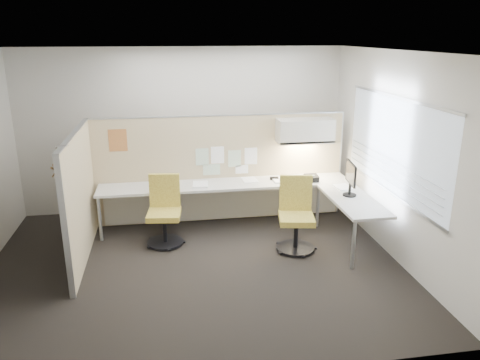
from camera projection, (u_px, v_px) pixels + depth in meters
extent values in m
cube|color=black|center=(196.00, 265.00, 6.35)|extent=(5.50, 4.50, 0.01)
cube|color=white|center=(189.00, 51.00, 5.51)|extent=(5.50, 4.50, 0.01)
cube|color=beige|center=(184.00, 131.00, 8.05)|extent=(5.50, 0.02, 2.80)
cube|color=beige|center=(211.00, 239.00, 3.81)|extent=(5.50, 0.02, 2.80)
cube|color=beige|center=(395.00, 157.00, 6.36)|extent=(0.02, 4.50, 2.80)
cube|color=#939DAA|center=(394.00, 146.00, 6.31)|extent=(0.01, 2.80, 1.30)
cube|color=tan|center=(220.00, 169.00, 7.68)|extent=(4.10, 0.06, 1.75)
cube|color=tan|center=(80.00, 198.00, 6.33)|extent=(0.06, 2.20, 1.75)
cube|color=beige|center=(226.00, 184.00, 7.43)|extent=(4.00, 0.60, 0.04)
cube|color=beige|center=(353.00, 200.00, 6.72)|extent=(0.60, 1.47, 0.04)
cube|color=beige|center=(224.00, 200.00, 7.79)|extent=(3.90, 0.02, 0.64)
cylinder|color=#A5A8AA|center=(100.00, 219.00, 7.00)|extent=(0.05, 0.05, 0.69)
cylinder|color=#A5A8AA|center=(353.00, 245.00, 6.14)|extent=(0.05, 0.05, 0.69)
cylinder|color=#A5A8AA|center=(318.00, 206.00, 7.53)|extent=(0.05, 0.05, 0.69)
cube|color=beige|center=(305.00, 131.00, 7.50)|extent=(0.90, 0.36, 0.38)
cube|color=#FFEABF|center=(304.00, 143.00, 7.56)|extent=(0.60, 0.06, 0.02)
cube|color=#8CBF8C|center=(202.00, 157.00, 7.53)|extent=(0.21, 0.00, 0.28)
cube|color=white|center=(217.00, 155.00, 7.57)|extent=(0.21, 0.00, 0.28)
cube|color=#8CBF8C|center=(235.00, 159.00, 7.63)|extent=(0.21, 0.00, 0.28)
cube|color=white|center=(251.00, 156.00, 7.66)|extent=(0.21, 0.00, 0.28)
cube|color=#8CBF8C|center=(212.00, 170.00, 7.62)|extent=(0.28, 0.00, 0.18)
cube|color=white|center=(242.00, 169.00, 7.71)|extent=(0.21, 0.00, 0.14)
cube|color=orange|center=(118.00, 140.00, 7.23)|extent=(0.28, 0.00, 0.35)
cylinder|color=black|center=(165.00, 242.00, 6.96)|extent=(0.53, 0.53, 0.03)
cylinder|color=black|center=(165.00, 229.00, 6.90)|extent=(0.06, 0.06, 0.41)
cube|color=#EEE158|center=(164.00, 215.00, 6.83)|extent=(0.52, 0.52, 0.08)
cube|color=#EEE158|center=(165.00, 190.00, 6.96)|extent=(0.46, 0.11, 0.51)
cylinder|color=black|center=(295.00, 248.00, 6.78)|extent=(0.55, 0.55, 0.03)
cylinder|color=black|center=(296.00, 234.00, 6.71)|extent=(0.06, 0.06, 0.42)
cube|color=#EEE158|center=(296.00, 219.00, 6.64)|extent=(0.57, 0.57, 0.08)
cube|color=#EEE158|center=(296.00, 193.00, 6.77)|extent=(0.47, 0.15, 0.53)
cylinder|color=black|center=(349.00, 195.00, 6.84)|extent=(0.20, 0.20, 0.02)
cylinder|color=black|center=(350.00, 189.00, 6.82)|extent=(0.04, 0.04, 0.18)
cube|color=black|center=(351.00, 173.00, 6.74)|extent=(0.09, 0.47, 0.32)
cube|color=black|center=(351.00, 173.00, 6.74)|extent=(0.06, 0.43, 0.28)
cube|color=black|center=(312.00, 178.00, 7.50)|extent=(0.20, 0.19, 0.12)
cylinder|color=black|center=(306.00, 176.00, 7.50)|extent=(0.04, 0.17, 0.04)
cube|color=black|center=(274.00, 178.00, 7.58)|extent=(0.15, 0.07, 0.05)
cube|color=black|center=(283.00, 178.00, 7.56)|extent=(0.12, 0.10, 0.06)
cube|color=silver|center=(62.00, 146.00, 5.35)|extent=(0.14, 0.02, 0.02)
cylinder|color=silver|center=(56.00, 153.00, 5.36)|extent=(0.02, 0.02, 0.14)
cube|color=#AD7F4C|center=(58.00, 164.00, 5.40)|extent=(0.02, 0.43, 0.12)
cube|color=#AD7F4C|center=(56.00, 167.00, 5.44)|extent=(0.02, 0.43, 0.12)
cube|color=gray|center=(62.00, 215.00, 5.54)|extent=(0.01, 0.07, 1.07)
cube|color=white|center=(170.00, 185.00, 7.31)|extent=(0.24, 0.31, 0.02)
cube|color=white|center=(200.00, 185.00, 7.29)|extent=(0.26, 0.32, 0.03)
cube|color=white|center=(250.00, 180.00, 7.56)|extent=(0.24, 0.31, 0.01)
cube|color=white|center=(280.00, 180.00, 7.55)|extent=(0.23, 0.30, 0.02)
cube|color=white|center=(343.00, 187.00, 7.19)|extent=(0.26, 0.32, 0.02)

